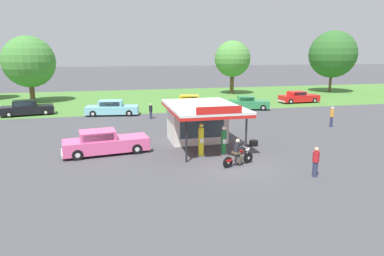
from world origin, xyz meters
The scene contains 20 objects.
ground_plane centered at (0.00, 0.00, 0.00)m, with size 300.00×300.00×0.00m, color #424247.
grass_verge_strip centered at (0.00, 30.00, 0.00)m, with size 120.00×24.00×0.01m, color #477A33.
service_station_kiosk centered at (-0.66, 5.57, 1.71)m, with size 4.64×7.00×3.33m.
gas_pump_nearside centered at (-1.39, 2.07, 0.97)m, with size 0.44×0.44×2.11m.
gas_pump_offside centered at (0.08, 2.07, 0.85)m, with size 0.44×0.44×1.86m.
motorcycle_with_rider centered at (0.20, -0.08, 0.65)m, with size 2.08×0.94×1.58m.
featured_classic_sedan centered at (-7.23, 4.14, 0.70)m, with size 5.65×2.43×1.55m.
parked_car_back_row_far_left centered at (17.02, 21.49, 0.68)m, with size 5.41×2.06×1.48m.
parked_car_back_row_centre_right centered at (1.99, 20.28, 0.72)m, with size 5.30×2.96×1.55m.
parked_car_back_row_far_right centered at (-15.22, 20.09, 0.71)m, with size 5.38×2.71×1.56m.
parked_car_back_row_right centered at (-6.66, 18.01, 0.71)m, with size 5.68×2.64×1.55m.
parked_car_back_row_left centered at (8.48, 18.10, 0.69)m, with size 5.10×2.96×1.51m.
bystander_standing_back_lot centered at (11.90, 7.64, 0.95)m, with size 0.34×0.34×1.78m.
bystander_chatting_near_pumps centered at (3.87, 13.00, 0.81)m, with size 0.34×0.34×1.54m.
bystander_leaning_by_kiosk centered at (3.48, -2.70, 0.84)m, with size 0.34×0.34×1.60m.
bystander_strolling_foreground centered at (-2.98, 15.09, 0.78)m, with size 0.34×0.34×1.50m.
tree_oak_centre centered at (-16.48, 29.96, 5.06)m, with size 6.52×6.52×8.49m.
tree_oak_far_right centered at (28.51, 31.11, 6.10)m, with size 7.49×7.49×9.85m.
tree_oak_left centered at (11.85, 32.46, 5.42)m, with size 5.52×5.52×8.21m.
spare_tire_stack centered at (2.84, 3.65, 0.18)m, with size 0.60×0.60×0.36m.
Camera 1 is at (-6.67, -17.25, 6.33)m, focal length 31.30 mm.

